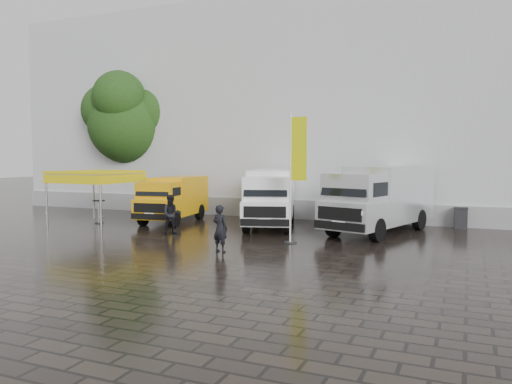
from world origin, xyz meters
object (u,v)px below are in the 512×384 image
van_white (270,199)px  person_tent (172,214)px  van_yellow (173,200)px  flagpole (295,170)px  wheelie_bin (461,218)px  canopy_tent (96,174)px  van_silver (379,200)px  person_front (220,228)px  cocktail_table (99,212)px

van_white → person_tent: size_ratio=3.65×
van_yellow → flagpole: bearing=-31.5°
van_yellow → wheelie_bin: bearing=6.5°
canopy_tent → person_tent: 5.58m
wheelie_bin → person_tent: person_tent is taller
van_silver → flagpole: 4.76m
van_yellow → flagpole: flagpole is taller
person_front → person_tent: bearing=-23.9°
person_front → van_white: bearing=-71.5°
canopy_tent → wheelie_bin: size_ratio=3.49×
van_white → van_silver: bearing=-16.4°
van_silver → flagpole: size_ratio=1.33×
canopy_tent → van_silver: bearing=10.4°
cocktail_table → flagpole: bearing=-8.3°
van_yellow → van_white: 5.13m
wheelie_bin → person_front: size_ratio=0.60×
van_white → wheelie_bin: size_ratio=6.24×
van_yellow → cocktail_table: van_yellow is taller
person_tent → cocktail_table: bearing=127.7°
canopy_tent → cocktail_table: (-0.00, 0.17, -1.87)m
van_yellow → person_front: van_yellow is taller
van_yellow → person_front: size_ratio=2.99×
canopy_tent → person_front: 9.91m
van_white → person_tent: van_white is taller
cocktail_table → person_tent: 5.40m
canopy_tent → van_white: bearing=15.9°
van_silver → flagpole: bearing=-106.5°
van_silver → person_tent: (-8.01, -3.76, -0.59)m
canopy_tent → person_tent: size_ratio=2.05×
wheelie_bin → person_front: bearing=-131.5°
flagpole → person_front: 3.76m
van_silver → canopy_tent: van_silver is taller
van_white → person_front: bearing=-101.3°
van_white → canopy_tent: 8.61m
van_silver → canopy_tent: bearing=-152.7°
van_yellow → van_silver: van_silver is taller
van_yellow → cocktail_table: bearing=-156.6°
van_silver → person_tent: 8.87m
flagpole → cocktail_table: 11.02m
van_silver → flagpole: flagpole is taller
wheelie_bin → person_tent: size_ratio=0.59×
wheelie_bin → van_white: bearing=-162.9°
van_silver → wheelie_bin: (3.20, 2.87, -0.94)m
cocktail_table → person_front: (8.89, -4.23, 0.25)m
flagpole → cocktail_table: size_ratio=4.36×
cocktail_table → wheelie_bin: (16.40, 5.12, -0.08)m
van_yellow → wheelie_bin: 13.71m
flagpole → wheelie_bin: (5.71, 6.68, -2.27)m
wheelie_bin → van_yellow: bearing=-168.9°
cocktail_table → canopy_tent: bearing=-88.4°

